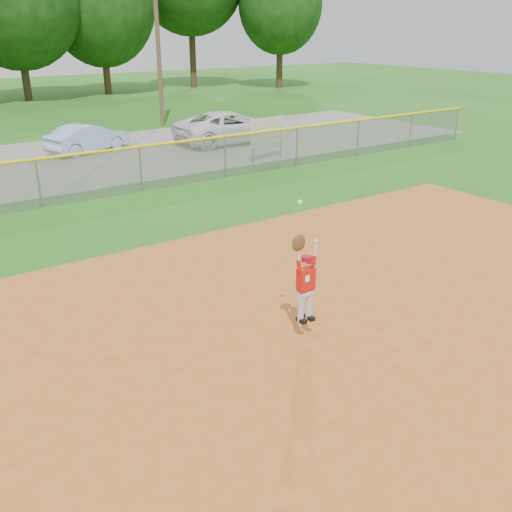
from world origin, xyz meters
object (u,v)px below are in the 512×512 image
Objects in this scene: car_blue at (88,138)px; sponsor_sign at (267,133)px; car_white_b at (230,127)px; ballplayer at (305,278)px.

car_blue is 1.94× the size of sponsor_sign.
sponsor_sign reaches higher than car_blue.
car_blue is at bearing 133.70° from sponsor_sign.
car_blue is at bearing 73.85° from car_white_b.
ballplayer is (-8.72, -16.21, 0.43)m from car_white_b.
car_white_b is at bearing 61.72° from ballplayer.
sponsor_sign is at bearing 56.67° from ballplayer.
car_white_b is 2.37× the size of ballplayer.
ballplayer reaches higher than car_white_b.
sponsor_sign is 0.86× the size of ballplayer.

